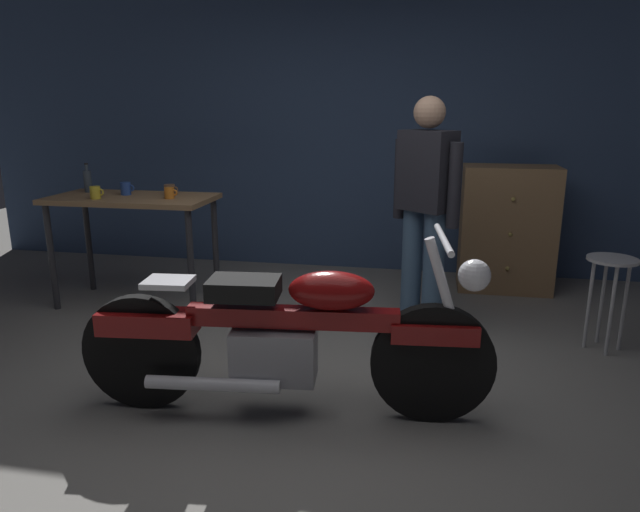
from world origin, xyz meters
name	(u,v)px	position (x,y,z in m)	size (l,w,h in m)	color
ground_plane	(299,397)	(0.00, 0.00, 0.00)	(12.00, 12.00, 0.00)	gray
back_wall	(362,111)	(0.00, 2.80, 1.55)	(8.00, 0.12, 3.10)	#384C70
workbench	(132,210)	(-1.67, 1.33, 0.79)	(1.30, 0.64, 0.90)	#99724C
motorcycle	(287,335)	(-0.02, -0.17, 0.45)	(2.19, 0.62, 1.00)	black
person_standing	(425,204)	(0.65, 1.24, 0.93)	(0.47, 0.41, 1.67)	#476789
shop_stool	(610,279)	(1.87, 1.05, 0.50)	(0.32, 0.32, 0.64)	#B2B2B7
wooden_dresser	(507,229)	(1.36, 2.30, 0.55)	(0.80, 0.47, 1.10)	#99724C
mug_blue_enamel	(126,189)	(-1.75, 1.39, 0.95)	(0.12, 0.08, 0.10)	#2D51AD
mug_orange_travel	(170,193)	(-1.32, 1.28, 0.94)	(0.11, 0.08, 0.09)	orange
mug_brown_stoneware	(170,190)	(-1.39, 1.43, 0.94)	(0.12, 0.08, 0.09)	brown
mug_yellow_tall	(96,193)	(-1.88, 1.16, 0.95)	(0.11, 0.08, 0.10)	yellow
bottle	(88,181)	(-2.13, 1.47, 1.00)	(0.06, 0.06, 0.24)	#3F4C59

